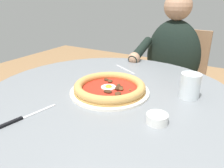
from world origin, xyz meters
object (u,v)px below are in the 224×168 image
(dining_table, at_px, (110,118))
(fork_utensil, at_px, (125,69))
(water_glass, at_px, (190,87))
(cafe_chair_diner, at_px, (177,75))
(steak_knife, at_px, (18,120))
(ramekin_capers, at_px, (157,118))
(diner_person, at_px, (169,85))
(pizza_on_plate, at_px, (110,88))

(dining_table, bearing_deg, fork_utensil, 14.92)
(water_glass, distance_m, cafe_chair_diner, 0.84)
(dining_table, xyz_separation_m, fork_utensil, (0.28, 0.08, 0.13))
(fork_utensil, relative_size, cafe_chair_diner, 0.18)
(steak_knife, relative_size, ramekin_capers, 3.19)
(diner_person, bearing_deg, dining_table, 176.53)
(pizza_on_plate, relative_size, ramekin_capers, 4.74)
(steak_knife, bearing_deg, ramekin_capers, -60.88)
(fork_utensil, bearing_deg, pizza_on_plate, -164.43)
(cafe_chair_diner, bearing_deg, diner_person, 175.67)
(dining_table, height_order, steak_knife, steak_knife)
(water_glass, relative_size, fork_utensil, 0.62)
(ramekin_capers, bearing_deg, water_glass, -10.24)
(diner_person, distance_m, cafe_chair_diner, 0.14)
(steak_knife, distance_m, ramekin_capers, 0.44)
(ramekin_capers, height_order, fork_utensil, ramekin_capers)
(pizza_on_plate, height_order, ramekin_capers, pizza_on_plate)
(dining_table, distance_m, diner_person, 0.75)
(dining_table, bearing_deg, steak_knife, 158.41)
(pizza_on_plate, distance_m, ramekin_capers, 0.27)
(dining_table, bearing_deg, water_glass, -69.30)
(ramekin_capers, xyz_separation_m, diner_person, (0.87, 0.20, -0.25))
(pizza_on_plate, distance_m, water_glass, 0.31)
(steak_knife, height_order, cafe_chair_diner, cafe_chair_diner)
(pizza_on_plate, bearing_deg, dining_table, 35.40)
(fork_utensil, bearing_deg, ramekin_capers, -141.66)
(ramekin_capers, distance_m, fork_utensil, 0.52)
(steak_knife, bearing_deg, pizza_on_plate, -22.90)
(diner_person, bearing_deg, ramekin_capers, -166.81)
(cafe_chair_diner, bearing_deg, water_glass, -163.00)
(fork_utensil, xyz_separation_m, diner_person, (0.46, -0.12, -0.23))
(dining_table, distance_m, cafe_chair_diner, 0.88)
(ramekin_capers, distance_m, cafe_chair_diner, 1.04)
(water_glass, bearing_deg, cafe_chair_diner, 17.00)
(cafe_chair_diner, bearing_deg, pizza_on_plate, 176.80)
(water_glass, distance_m, fork_utensil, 0.41)
(dining_table, distance_m, pizza_on_plate, 0.15)
(water_glass, height_order, diner_person, diner_person)
(fork_utensil, bearing_deg, water_glass, -115.32)
(dining_table, distance_m, ramekin_capers, 0.31)
(water_glass, relative_size, cafe_chair_diner, 0.11)
(dining_table, xyz_separation_m, pizza_on_plate, (-0.01, -0.01, 0.14))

